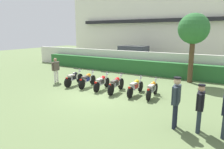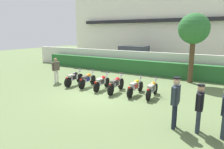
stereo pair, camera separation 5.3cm
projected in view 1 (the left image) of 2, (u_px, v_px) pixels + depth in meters
ground at (99, 95)px, 10.52m from camera, size 60.00×60.00×0.00m
building at (178, 24)px, 23.51m from camera, size 25.69×6.50×8.32m
compound_wall at (148, 62)px, 16.27m from camera, size 24.41×0.30×1.68m
hedge_row at (145, 67)px, 15.74m from camera, size 19.53×0.70×1.07m
parked_car at (135, 55)px, 20.26m from camera, size 4.53×2.14×1.89m
tree_near_inspector at (194, 30)px, 12.62m from camera, size 1.90×1.90×4.37m
motorcycle_in_row_0 at (74, 78)px, 12.48m from camera, size 0.60×1.82×0.96m
motorcycle_in_row_1 at (87, 79)px, 12.14m from camera, size 0.60×1.82×0.95m
motorcycle_in_row_2 at (102, 82)px, 11.53m from camera, size 0.60×1.81×0.94m
motorcycle_in_row_3 at (116, 84)px, 11.00m from camera, size 0.60×1.97×0.98m
motorcycle_in_row_4 at (135, 86)px, 10.59m from camera, size 0.60×1.90×0.94m
motorcycle_in_row_5 at (152, 89)px, 10.15m from camera, size 0.60×1.78×0.95m
inspector_person at (56, 68)px, 13.12m from camera, size 0.22×0.65×1.59m
officer_0 at (176, 98)px, 6.77m from camera, size 0.25×0.69×1.77m
officer_1 at (200, 105)px, 6.50m from camera, size 0.25×0.65×1.60m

